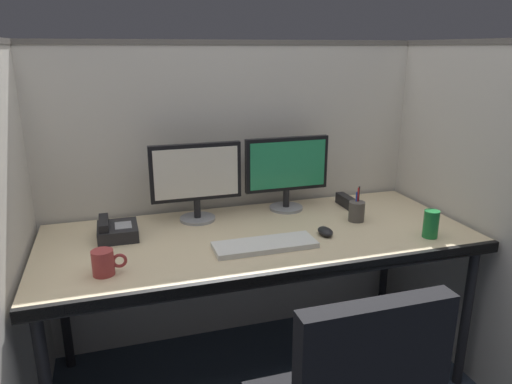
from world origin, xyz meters
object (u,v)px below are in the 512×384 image
object	(u,v)px
monitor_right	(287,169)
soda_can	(431,224)
desk	(260,245)
coffee_mug	(104,263)
keyboard_main	(265,245)
monitor_left	(196,177)
pen_cup	(357,211)
computer_mouse	(325,231)
red_stapler	(346,201)
desk_phone	(116,230)

from	to	relation	value
monitor_right	soda_can	distance (m)	0.73
desk	monitor_right	world-z (taller)	monitor_right
monitor_right	soda_can	world-z (taller)	monitor_right
coffee_mug	keyboard_main	bearing A→B (deg)	5.39
monitor_left	keyboard_main	world-z (taller)	monitor_left
monitor_left	pen_cup	xyz separation A→B (m)	(0.73, -0.23, -0.17)
monitor_right	pen_cup	bearing A→B (deg)	-44.72
computer_mouse	soda_can	world-z (taller)	soda_can
soda_can	pen_cup	bearing A→B (deg)	126.85
monitor_left	coffee_mug	world-z (taller)	monitor_left
monitor_right	pen_cup	world-z (taller)	monitor_right
keyboard_main	soda_can	xyz separation A→B (m)	(0.73, -0.11, 0.05)
monitor_right	computer_mouse	size ratio (longest dim) A/B	4.48
desk	keyboard_main	xyz separation A→B (m)	(-0.02, -0.14, 0.06)
pen_cup	coffee_mug	distance (m)	1.18
red_stapler	soda_can	xyz separation A→B (m)	(0.15, -0.49, 0.03)
computer_mouse	monitor_right	bearing A→B (deg)	96.21
keyboard_main	desk_phone	bearing A→B (deg)	153.48
desk	monitor_right	size ratio (longest dim) A/B	4.42
desk	desk_phone	size ratio (longest dim) A/B	10.00
computer_mouse	desk_phone	size ratio (longest dim) A/B	0.51
desk_phone	coffee_mug	bearing A→B (deg)	-98.19
pen_cup	soda_can	distance (m)	0.35
desk_phone	keyboard_main	bearing A→B (deg)	-26.52
keyboard_main	pen_cup	size ratio (longest dim) A/B	2.56
desk	coffee_mug	size ratio (longest dim) A/B	15.08
monitor_left	computer_mouse	bearing A→B (deg)	-35.10
soda_can	coffee_mug	size ratio (longest dim) A/B	0.97
red_stapler	coffee_mug	size ratio (longest dim) A/B	1.19
desk_phone	coffee_mug	size ratio (longest dim) A/B	1.51
desk	pen_cup	distance (m)	0.50
red_stapler	desk_phone	size ratio (longest dim) A/B	0.79
desk	soda_can	bearing A→B (deg)	-19.38
monitor_left	pen_cup	world-z (taller)	monitor_left
computer_mouse	coffee_mug	size ratio (longest dim) A/B	0.76
pen_cup	red_stapler	bearing A→B (deg)	75.77
coffee_mug	red_stapler	bearing A→B (deg)	20.21
keyboard_main	pen_cup	bearing A→B (deg)	18.34
computer_mouse	desk_phone	xyz separation A→B (m)	(-0.89, 0.24, 0.02)
desk	pen_cup	xyz separation A→B (m)	(0.49, 0.03, 0.10)
monitor_right	computer_mouse	world-z (taller)	monitor_right
monitor_right	desk_phone	world-z (taller)	monitor_right
keyboard_main	red_stapler	xyz separation A→B (m)	(0.57, 0.39, 0.02)
pen_cup	red_stapler	distance (m)	0.22
computer_mouse	desk_phone	distance (m)	0.92
desk	keyboard_main	size ratio (longest dim) A/B	4.42
computer_mouse	soda_can	distance (m)	0.46
soda_can	coffee_mug	distance (m)	1.37
soda_can	desk_phone	size ratio (longest dim) A/B	0.64
soda_can	desk_phone	bearing A→B (deg)	163.07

